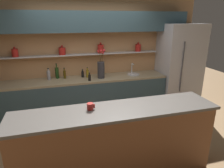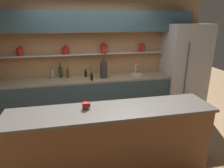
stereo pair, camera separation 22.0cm
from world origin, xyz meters
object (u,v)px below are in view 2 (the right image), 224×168
(bottle_sauce_1, at_px, (92,77))
(bottle_oil_0, at_px, (68,73))
(bottle_spirit_3, at_px, (52,74))
(bottle_wine_5, at_px, (61,72))
(refrigerator, at_px, (184,69))
(bottle_sauce_4, at_px, (86,73))
(flower_vase, at_px, (104,69))
(sink_fixture, at_px, (137,74))
(bottle_oil_2, at_px, (90,73))
(coffee_mug, at_px, (86,106))

(bottle_sauce_1, bearing_deg, bottle_oil_0, 147.40)
(bottle_spirit_3, xyz_separation_m, bottle_wine_5, (0.17, 0.07, 0.02))
(refrigerator, height_order, bottle_sauce_4, refrigerator)
(refrigerator, relative_size, flower_vase, 3.29)
(sink_fixture, relative_size, bottle_oil_2, 1.25)
(bottle_oil_0, relative_size, bottle_wine_5, 0.72)
(coffee_mug, bearing_deg, bottle_sauce_1, 80.80)
(flower_vase, distance_m, bottle_wine_5, 0.95)
(sink_fixture, height_order, bottle_oil_0, sink_fixture)
(refrigerator, distance_m, bottle_sauce_1, 2.21)
(bottle_sauce_1, xyz_separation_m, bottle_wine_5, (-0.64, 0.37, 0.05))
(refrigerator, distance_m, coffee_mug, 3.02)
(bottle_spirit_3, bearing_deg, bottle_sauce_1, -20.40)
(sink_fixture, bearing_deg, bottle_spirit_3, 176.70)
(flower_vase, distance_m, bottle_sauce_1, 0.34)
(bottle_spirit_3, xyz_separation_m, bottle_sauce_4, (0.71, 0.01, -0.03))
(flower_vase, bearing_deg, bottle_wine_5, 165.95)
(refrigerator, distance_m, flower_vase, 1.93)
(bottle_sauce_1, relative_size, coffee_mug, 1.64)
(flower_vase, bearing_deg, bottle_oil_2, 155.96)
(coffee_mug, bearing_deg, bottle_sauce_4, 85.23)
(flower_vase, xyz_separation_m, bottle_sauce_1, (-0.28, -0.14, -0.13))
(bottle_sauce_4, bearing_deg, bottle_oil_0, 179.69)
(bottle_wine_5, bearing_deg, bottle_spirit_3, -159.27)
(bottle_sauce_4, xyz_separation_m, coffee_mug, (-0.16, -1.90, 0.07))
(bottle_spirit_3, distance_m, coffee_mug, 1.97)
(bottle_spirit_3, bearing_deg, bottle_oil_2, -2.86)
(flower_vase, xyz_separation_m, bottle_wine_5, (-0.92, 0.23, -0.07))
(refrigerator, bearing_deg, bottle_oil_0, 176.49)
(sink_fixture, distance_m, bottle_spirit_3, 1.86)
(flower_vase, bearing_deg, bottle_spirit_3, 171.41)
(sink_fixture, xyz_separation_m, bottle_spirit_3, (-1.86, 0.11, 0.08))
(refrigerator, height_order, bottle_sauce_1, refrigerator)
(flower_vase, relative_size, bottle_sauce_1, 3.62)
(refrigerator, relative_size, bottle_wine_5, 6.25)
(flower_vase, distance_m, bottle_spirit_3, 1.11)
(bottle_spirit_3, relative_size, bottle_wine_5, 0.76)
(bottle_wine_5, distance_m, coffee_mug, 1.99)
(flower_vase, xyz_separation_m, coffee_mug, (-0.54, -1.73, -0.05))
(refrigerator, relative_size, sink_fixture, 7.30)
(bottle_sauce_4, bearing_deg, bottle_wine_5, 173.84)
(bottle_sauce_1, distance_m, bottle_spirit_3, 0.87)
(flower_vase, distance_m, bottle_oil_2, 0.32)
(sink_fixture, bearing_deg, flower_vase, -175.72)
(refrigerator, height_order, bottle_spirit_3, refrigerator)
(refrigerator, distance_m, sink_fixture, 1.16)
(refrigerator, bearing_deg, coffee_mug, -144.84)
(flower_vase, relative_size, bottle_spirit_3, 2.49)
(bottle_oil_0, xyz_separation_m, coffee_mug, (0.23, -1.90, 0.05))
(sink_fixture, xyz_separation_m, coffee_mug, (-1.31, -1.79, 0.12))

